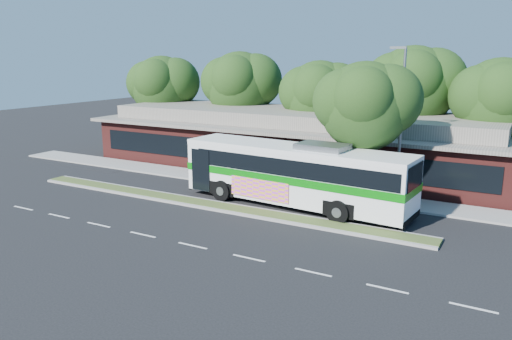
# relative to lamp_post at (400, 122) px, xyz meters

# --- Properties ---
(ground) EXTENTS (120.00, 120.00, 0.00)m
(ground) POSITION_rel_lamp_post_xyz_m (-9.56, -6.00, -4.90)
(ground) COLOR black
(ground) RESTS_ON ground
(median_strip) EXTENTS (26.00, 1.10, 0.15)m
(median_strip) POSITION_rel_lamp_post_xyz_m (-9.56, -5.40, -4.83)
(median_strip) COLOR #3D5223
(median_strip) RESTS_ON ground
(sidewalk) EXTENTS (44.00, 2.60, 0.12)m
(sidewalk) POSITION_rel_lamp_post_xyz_m (-9.56, 0.40, -4.84)
(sidewalk) COLOR gray
(sidewalk) RESTS_ON ground
(parking_lot) EXTENTS (14.00, 12.00, 0.01)m
(parking_lot) POSITION_rel_lamp_post_xyz_m (-27.56, 4.00, -4.90)
(parking_lot) COLOR black
(parking_lot) RESTS_ON ground
(plaza_building) EXTENTS (33.20, 11.20, 4.45)m
(plaza_building) POSITION_rel_lamp_post_xyz_m (-9.56, 6.99, -2.77)
(plaza_building) COLOR #581E1B
(plaza_building) RESTS_ON ground
(lamp_post) EXTENTS (0.93, 0.18, 9.07)m
(lamp_post) POSITION_rel_lamp_post_xyz_m (0.00, 0.00, 0.00)
(lamp_post) COLOR slate
(lamp_post) RESTS_ON ground
(tree_bg_a) EXTENTS (6.47, 5.80, 8.63)m
(tree_bg_a) POSITION_rel_lamp_post_xyz_m (-24.15, 9.14, 0.97)
(tree_bg_a) COLOR black
(tree_bg_a) RESTS_ON ground
(tree_bg_b) EXTENTS (6.69, 6.00, 9.00)m
(tree_bg_b) POSITION_rel_lamp_post_xyz_m (-16.13, 10.14, 1.24)
(tree_bg_b) COLOR black
(tree_bg_b) RESTS_ON ground
(tree_bg_c) EXTENTS (6.24, 5.60, 8.26)m
(tree_bg_c) POSITION_rel_lamp_post_xyz_m (-8.16, 9.13, 0.69)
(tree_bg_c) COLOR black
(tree_bg_c) RESTS_ON ground
(tree_bg_d) EXTENTS (6.91, 6.20, 9.37)m
(tree_bg_d) POSITION_rel_lamp_post_xyz_m (-1.12, 10.15, 1.52)
(tree_bg_d) COLOR black
(tree_bg_d) RESTS_ON ground
(tree_bg_e) EXTENTS (6.47, 5.80, 8.50)m
(tree_bg_e) POSITION_rel_lamp_post_xyz_m (4.85, 9.14, 0.84)
(tree_bg_e) COLOR black
(tree_bg_e) RESTS_ON ground
(transit_bus) EXTENTS (13.92, 4.06, 3.86)m
(transit_bus) POSITION_rel_lamp_post_xyz_m (-5.04, -3.02, -2.76)
(transit_bus) COLOR white
(transit_bus) RESTS_ON ground
(sedan) EXTENTS (5.01, 3.36, 1.35)m
(sedan) POSITION_rel_lamp_post_xyz_m (-19.92, 3.78, -4.23)
(sedan) COLOR silver
(sedan) RESTS_ON ground
(sidewalk_tree) EXTENTS (5.69, 5.10, 8.31)m
(sidewalk_tree) POSITION_rel_lamp_post_xyz_m (-1.53, -0.55, 0.97)
(sidewalk_tree) COLOR black
(sidewalk_tree) RESTS_ON ground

